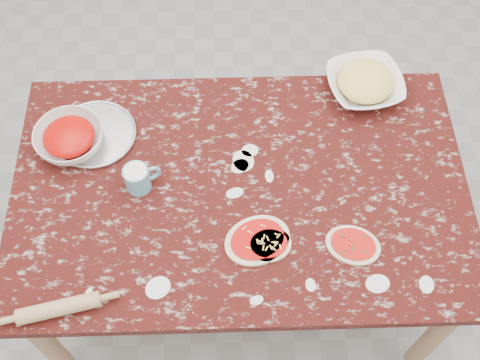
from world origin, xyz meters
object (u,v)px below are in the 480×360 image
pizza_tray (95,135)px  flour_mug (138,178)px  sauce_bowl (70,139)px  rolling_pin (59,308)px  worktable (240,199)px  cheese_bowl (364,85)px

pizza_tray → flour_mug: (0.18, -0.22, 0.05)m
pizza_tray → sauce_bowl: 0.10m
sauce_bowl → rolling_pin: bearing=-86.7°
rolling_pin → flour_mug: bearing=63.4°
worktable → pizza_tray: 0.58m
cheese_bowl → sauce_bowl: bearing=-168.5°
worktable → pizza_tray: bearing=155.8°
pizza_tray → sauce_bowl: bearing=-153.8°
cheese_bowl → flour_mug: size_ratio=2.25×
rolling_pin → pizza_tray: bearing=86.2°
sauce_bowl → pizza_tray: bearing=26.2°
worktable → pizza_tray: size_ratio=5.40×
pizza_tray → rolling_pin: bearing=-93.8°
worktable → flour_mug: size_ratio=12.68×
rolling_pin → worktable: bearing=36.9°
worktable → cheese_bowl: size_ratio=5.63×
cheese_bowl → flour_mug: 0.93m
pizza_tray → cheese_bowl: 1.03m
rolling_pin → cheese_bowl: bearing=38.7°
sauce_bowl → flour_mug: flour_mug is taller
worktable → sauce_bowl: 0.65m
cheese_bowl → flour_mug: bearing=-154.3°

